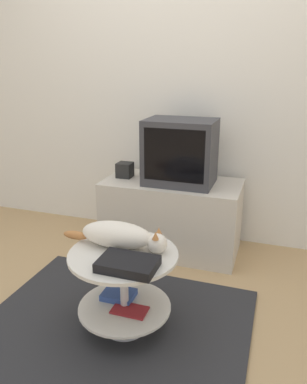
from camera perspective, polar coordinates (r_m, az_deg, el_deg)
ground_plane at (r=2.18m, az=-6.73°, el=-20.86°), size 12.00×12.00×0.00m
wall_back at (r=3.02m, az=4.37°, el=17.20°), size 8.00×0.05×2.60m
rug at (r=2.17m, az=-6.74°, el=-20.66°), size 1.46×1.29×0.02m
tv_stand at (r=2.90m, az=2.78°, el=-3.63°), size 1.02×0.51×0.55m
tv at (r=2.71m, az=4.09°, el=6.09°), size 0.50×0.35×0.47m
speaker at (r=2.91m, az=-4.39°, el=3.37°), size 0.11×0.11×0.11m
coffee_table at (r=2.03m, az=-4.57°, el=-13.38°), size 0.57×0.57×0.46m
dvd_box at (r=1.79m, az=-3.92°, el=-10.89°), size 0.28×0.19×0.05m
cat at (r=1.97m, az=-5.12°, el=-6.63°), size 0.59×0.17×0.14m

